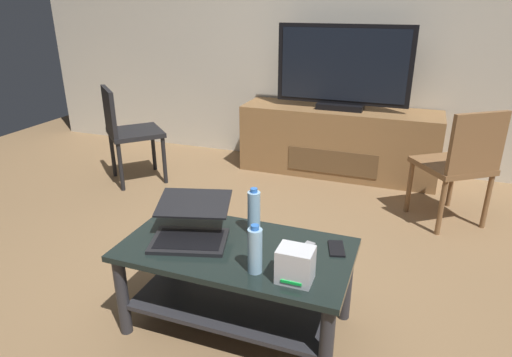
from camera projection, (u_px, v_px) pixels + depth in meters
ground_plane at (236, 283)px, 2.59m from camera, size 7.68×7.68×0.00m
back_wall at (331, 16)px, 4.09m from camera, size 6.40×0.12×2.80m
coffee_table at (237, 272)px, 2.15m from camera, size 1.09×0.58×0.45m
media_cabinet at (338, 141)px, 4.15m from camera, size 1.79×0.51×0.62m
television at (343, 69)px, 3.88m from camera, size 1.18×0.20×0.73m
dining_chair at (461, 162)px, 3.10m from camera, size 0.61×0.61×0.87m
side_chair at (126, 129)px, 3.88m from camera, size 0.62×0.62×0.85m
laptop at (191, 225)px, 2.17m from camera, size 0.45×0.48×0.17m
router_box at (295, 265)px, 1.82m from camera, size 0.15×0.12×0.15m
water_bottle_near at (254, 212)px, 2.18m from camera, size 0.06×0.06×0.24m
water_bottle_far at (255, 250)px, 1.87m from camera, size 0.06×0.06×0.22m
cell_phone at (336, 249)px, 2.08m from camera, size 0.11×0.15×0.01m
tv_remote at (304, 251)px, 2.05m from camera, size 0.08×0.17×0.02m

